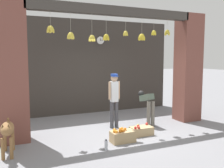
# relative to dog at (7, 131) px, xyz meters

# --- Properties ---
(ground_plane) EXTENTS (60.00, 60.00, 0.00)m
(ground_plane) POSITION_rel_dog_xyz_m (2.80, 0.60, -0.53)
(ground_plane) COLOR gray
(shop_back_wall) EXTENTS (6.57, 0.12, 3.38)m
(shop_back_wall) POSITION_rel_dog_xyz_m (2.80, 3.21, 1.17)
(shop_back_wall) COLOR #38332D
(shop_back_wall) RESTS_ON ground_plane
(shop_pillar_left) EXTENTS (0.70, 0.60, 3.38)m
(shop_pillar_left) POSITION_rel_dog_xyz_m (0.16, 0.90, 1.17)
(shop_pillar_left) COLOR brown
(shop_pillar_left) RESTS_ON ground_plane
(shop_pillar_right) EXTENTS (0.70, 0.60, 3.38)m
(shop_pillar_right) POSITION_rel_dog_xyz_m (5.43, 0.90, 1.17)
(shop_pillar_right) COLOR brown
(shop_pillar_right) RESTS_ON ground_plane
(storefront_awning) EXTENTS (4.67, 0.30, 0.96)m
(storefront_awning) POSITION_rel_dog_xyz_m (2.79, 0.72, 2.66)
(storefront_awning) COLOR #3D3833
(dog) EXTENTS (0.33, 0.97, 0.76)m
(dog) POSITION_rel_dog_xyz_m (0.00, 0.00, 0.00)
(dog) COLOR olive
(dog) RESTS_ON ground_plane
(shopkeeper) EXTENTS (0.34, 0.26, 1.57)m
(shopkeeper) POSITION_rel_dog_xyz_m (2.87, 0.99, 0.39)
(shopkeeper) COLOR #424247
(shopkeeper) RESTS_ON ground_plane
(worker_stooping) EXTENTS (0.26, 0.77, 1.01)m
(worker_stooping) POSITION_rel_dog_xyz_m (3.88, 0.82, 0.14)
(worker_stooping) COLOR #6B665B
(worker_stooping) RESTS_ON ground_plane
(fruit_crate_oranges) EXTENTS (0.58, 0.32, 0.34)m
(fruit_crate_oranges) POSITION_rel_dog_xyz_m (2.55, -0.21, -0.38)
(fruit_crate_oranges) COLOR tan
(fruit_crate_oranges) RESTS_ON ground_plane
(fruit_crate_apples) EXTENTS (0.58, 0.35, 0.29)m
(fruit_crate_apples) POSITION_rel_dog_xyz_m (3.25, 0.09, -0.41)
(fruit_crate_apples) COLOR tan
(fruit_crate_apples) RESTS_ON ground_plane
(water_bottle) EXTENTS (0.07, 0.07, 0.23)m
(water_bottle) POSITION_rel_dog_xyz_m (2.00, -0.52, -0.42)
(water_bottle) COLOR silver
(water_bottle) RESTS_ON ground_plane
(wall_clock) EXTENTS (0.29, 0.03, 0.29)m
(wall_clock) POSITION_rel_dog_xyz_m (3.28, 3.13, 2.13)
(wall_clock) COLOR black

